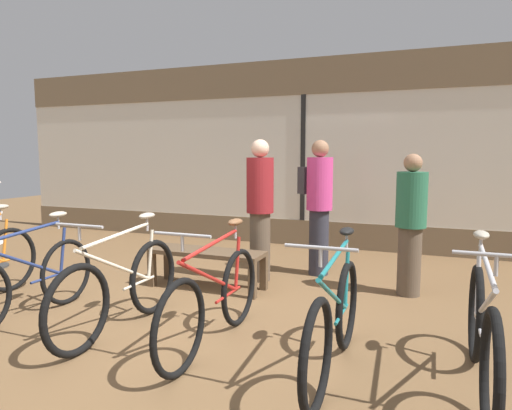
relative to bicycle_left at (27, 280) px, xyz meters
name	(u,v)px	position (x,y,z in m)	size (l,w,h in m)	color
ground_plane	(185,326)	(1.51, 0.40, -0.39)	(24.00, 24.00, 0.00)	brown
shop_back_wall	(303,152)	(1.51, 4.45, 1.25)	(12.00, 0.08, 3.20)	#7A664C
bicycle_left	(27,280)	(0.00, 0.00, 0.00)	(0.46, 1.74, 1.03)	black
bicycle_center_left	(121,288)	(1.03, 0.09, 0.01)	(0.46, 1.80, 1.06)	black
bicycle_center_right	(214,300)	(1.96, 0.11, 0.01)	(0.46, 1.80, 1.04)	black
bicycle_right	(334,322)	(3.00, -0.02, 0.01)	(0.46, 1.76, 1.05)	black
bicycle_far_right	(482,334)	(3.97, 0.11, 0.02)	(0.46, 1.82, 1.06)	black
display_bench	(207,257)	(1.13, 1.57, -0.01)	(1.40, 0.44, 0.46)	brown
customer_near_rack	(411,222)	(3.40, 2.17, 0.45)	(0.41, 0.41, 1.61)	brown
customer_by_window	(260,207)	(1.60, 2.11, 0.55)	(0.41, 0.41, 1.78)	brown
customer_mid_floor	(318,202)	(2.22, 2.67, 0.58)	(0.56, 0.51, 1.78)	#2D2D38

